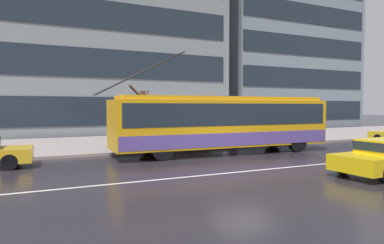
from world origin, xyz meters
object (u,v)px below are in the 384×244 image
(pedestrian_walking_past, at_px, (148,118))
(street_tree_bare, at_px, (142,113))
(bus_shelter, at_px, (191,113))
(pedestrian_approaching_curb, at_px, (200,119))
(pedestrian_at_shelter, at_px, (155,118))
(trolleybus, at_px, (224,122))

(pedestrian_walking_past, xyz_separation_m, street_tree_bare, (-0.42, -0.21, 0.32))
(bus_shelter, bearing_deg, pedestrian_approaching_curb, -60.66)
(pedestrian_walking_past, distance_m, street_tree_bare, 0.56)
(pedestrian_at_shelter, height_order, pedestrian_walking_past, pedestrian_at_shelter)
(trolleybus, height_order, pedestrian_at_shelter, trolleybus)
(trolleybus, xyz_separation_m, street_tree_bare, (-3.23, 3.84, 0.42))
(pedestrian_at_shelter, distance_m, pedestrian_walking_past, 2.06)
(trolleybus, relative_size, street_tree_bare, 3.49)
(bus_shelter, relative_size, pedestrian_at_shelter, 2.03)
(pedestrian_walking_past, bearing_deg, street_tree_bare, -153.51)
(trolleybus, bearing_deg, pedestrian_walking_past, 124.83)
(bus_shelter, relative_size, pedestrian_walking_past, 2.12)
(pedestrian_approaching_curb, xyz_separation_m, pedestrian_walking_past, (-2.77, 1.33, 0.06))
(pedestrian_walking_past, height_order, street_tree_bare, street_tree_bare)
(trolleybus, bearing_deg, bus_shelter, 96.41)
(pedestrian_walking_past, bearing_deg, trolleybus, -55.17)
(pedestrian_approaching_curb, bearing_deg, pedestrian_at_shelter, -166.80)
(bus_shelter, xyz_separation_m, pedestrian_at_shelter, (-2.71, -1.28, -0.23))
(trolleybus, bearing_deg, pedestrian_at_shelter, 146.90)
(trolleybus, distance_m, pedestrian_at_shelter, 3.68)
(trolleybus, height_order, bus_shelter, trolleybus)
(pedestrian_at_shelter, bearing_deg, street_tree_bare, 94.79)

